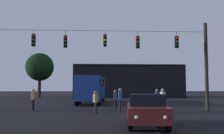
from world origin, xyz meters
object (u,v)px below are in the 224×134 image
object	(u,v)px
pedestrian_trailing	(120,98)
pedestrian_near_bus	(163,99)
city_bus	(92,87)
pedestrian_crossing_center	(33,98)
car_near_right	(146,109)
pedestrian_crossing_left	(96,101)
pedestrian_far_side	(115,99)
tree_left_silhouette	(40,67)
pedestrian_crossing_right	(157,98)

from	to	relation	value
pedestrian_trailing	pedestrian_near_bus	bearing A→B (deg)	-15.71
city_bus	pedestrian_crossing_center	size ratio (longest dim) A/B	6.43
car_near_right	pedestrian_crossing_left	bearing A→B (deg)	112.82
pedestrian_crossing_left	pedestrian_far_side	world-z (taller)	pedestrian_far_side
car_near_right	pedestrian_crossing_center	xyz separation A→B (m)	(-7.49, 9.00, 0.19)
pedestrian_far_side	tree_left_silhouette	world-z (taller)	tree_left_silhouette
pedestrian_crossing_center	pedestrian_crossing_right	size ratio (longest dim) A/B	1.03
pedestrian_trailing	pedestrian_far_side	world-z (taller)	pedestrian_trailing
car_near_right	pedestrian_near_bus	world-z (taller)	pedestrian_near_bus
pedestrian_near_bus	pedestrian_crossing_left	bearing A→B (deg)	-175.06
pedestrian_crossing_right	pedestrian_far_side	xyz separation A→B (m)	(-3.66, -0.84, -0.04)
city_bus	tree_left_silhouette	world-z (taller)	tree_left_silhouette
pedestrian_trailing	tree_left_silhouette	distance (m)	29.64
pedestrian_trailing	tree_left_silhouette	bearing A→B (deg)	113.59
pedestrian_trailing	tree_left_silhouette	world-z (taller)	tree_left_silhouette
pedestrian_crossing_left	pedestrian_far_side	xyz separation A→B (m)	(1.59, 3.18, 0.02)
pedestrian_near_bus	car_near_right	bearing A→B (deg)	-110.59
city_bus	pedestrian_crossing_left	bearing A→B (deg)	-87.72
pedestrian_crossing_right	pedestrian_far_side	world-z (taller)	pedestrian_crossing_right
pedestrian_crossing_right	pedestrian_far_side	bearing A→B (deg)	-167.06
pedestrian_crossing_left	pedestrian_crossing_right	distance (m)	6.61
pedestrian_crossing_center	pedestrian_near_bus	world-z (taller)	pedestrian_near_bus
pedestrian_crossing_center	pedestrian_trailing	size ratio (longest dim) A/B	0.98
car_near_right	pedestrian_crossing_left	size ratio (longest dim) A/B	2.81
city_bus	pedestrian_far_side	world-z (taller)	city_bus
pedestrian_far_side	pedestrian_trailing	bearing A→B (deg)	-82.61
tree_left_silhouette	pedestrian_crossing_left	bearing A→B (deg)	-70.62
pedestrian_crossing_right	pedestrian_trailing	world-z (taller)	pedestrian_trailing
pedestrian_crossing_center	pedestrian_trailing	world-z (taller)	pedestrian_trailing
pedestrian_crossing_left	pedestrian_near_bus	distance (m)	4.87
pedestrian_crossing_left	pedestrian_near_bus	xyz separation A→B (m)	(4.85, 0.42, 0.11)
pedestrian_crossing_left	pedestrian_crossing_right	xyz separation A→B (m)	(5.24, 4.02, 0.06)
city_bus	pedestrian_crossing_center	world-z (taller)	city_bus
city_bus	pedestrian_crossing_right	world-z (taller)	city_bus
pedestrian_crossing_left	pedestrian_near_bus	world-z (taller)	pedestrian_near_bus
car_near_right	tree_left_silhouette	bearing A→B (deg)	109.99
pedestrian_crossing_left	city_bus	bearing A→B (deg)	92.28
pedestrian_trailing	tree_left_silhouette	size ratio (longest dim) A/B	0.23
pedestrian_trailing	pedestrian_far_side	size ratio (longest dim) A/B	1.09
pedestrian_near_bus	pedestrian_far_side	distance (m)	4.27
pedestrian_crossing_left	tree_left_silhouette	bearing A→B (deg)	109.38
pedestrian_near_bus	pedestrian_far_side	bearing A→B (deg)	139.73
pedestrian_crossing_right	pedestrian_crossing_left	bearing A→B (deg)	-142.51
city_bus	pedestrian_trailing	bearing A→B (deg)	-77.89
car_near_right	pedestrian_trailing	size ratio (longest dim) A/B	2.52
car_near_right	pedestrian_near_bus	size ratio (longest dim) A/B	2.54
pedestrian_crossing_right	pedestrian_near_bus	world-z (taller)	pedestrian_near_bus
city_bus	car_near_right	distance (m)	18.21
pedestrian_crossing_center	pedestrian_crossing_right	world-z (taller)	pedestrian_crossing_center
pedestrian_crossing_left	pedestrian_far_side	distance (m)	3.55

